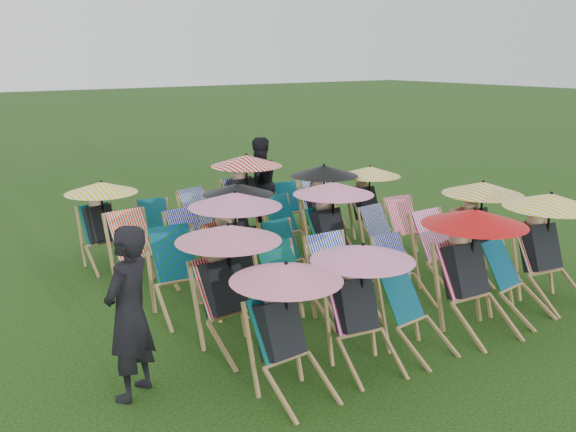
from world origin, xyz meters
TOP-DOWN VIEW (x-y plane):
  - ground at (0.00, 0.00)m, footprint 100.00×100.00m
  - deckchair_0 at (-2.02, -2.18)m, footprint 1.04×1.09m
  - deckchair_1 at (-1.10, -2.14)m, footprint 1.05×1.11m
  - deckchair_2 at (-0.43, -2.27)m, footprint 0.60×0.80m
  - deckchair_3 at (0.49, -2.23)m, footprint 1.17×1.24m
  - deckchair_4 at (1.24, -2.28)m, footprint 0.67×0.86m
  - deckchair_5 at (1.99, -2.19)m, footprint 1.16×1.23m
  - deckchair_6 at (-1.95, -1.04)m, footprint 1.12×1.19m
  - deckchair_7 at (-1.12, -1.04)m, footprint 0.69×0.91m
  - deckchair_8 at (-0.48, -1.14)m, footprint 0.68×0.91m
  - deckchair_9 at (0.47, -1.17)m, footprint 0.58×0.78m
  - deckchair_10 at (1.30, -1.16)m, footprint 0.66×0.93m
  - deckchair_11 at (2.10, -1.09)m, footprint 1.12×1.17m
  - deckchair_12 at (-1.98, 0.09)m, footprint 0.78×1.00m
  - deckchair_13 at (-1.20, 0.06)m, footprint 1.18×1.27m
  - deckchair_14 at (-0.38, 0.07)m, footprint 0.59×0.81m
  - deckchair_15 at (0.38, 0.08)m, footprint 1.13×1.18m
  - deckchair_16 at (1.31, -0.01)m, footprint 0.61×0.82m
  - deckchair_17 at (1.90, 0.08)m, footprint 0.72×0.91m
  - deckchair_18 at (-2.01, 1.24)m, footprint 0.74×0.97m
  - deckchair_19 at (-1.19, 1.23)m, footprint 0.68×0.89m
  - deckchair_20 at (-0.48, 1.20)m, footprint 1.04×1.13m
  - deckchair_21 at (0.42, 1.20)m, footprint 0.66×0.87m
  - deckchair_22 at (1.20, 1.33)m, footprint 1.11×1.17m
  - deckchair_23 at (2.11, 1.21)m, footprint 1.03×1.09m
  - deckchair_24 at (-2.09, 2.42)m, footprint 1.05×1.09m
  - deckchair_25 at (-1.27, 2.35)m, footprint 0.70×0.87m
  - deckchair_26 at (-0.42, 2.33)m, footprint 0.77×0.96m
  - deckchair_27 at (0.40, 2.40)m, footprint 1.20×1.25m
  - deckchair_28 at (1.32, 2.35)m, footprint 0.63×0.82m
  - deckchair_29 at (1.94, 2.33)m, footprint 0.75×0.96m
  - person_left at (-3.20, -1.36)m, footprint 0.71×0.66m
  - person_rear at (0.92, 2.88)m, footprint 0.87×0.72m

SIDE VIEW (x-z plane):
  - ground at x=0.00m, z-range 0.00..0.00m
  - deckchair_9 at x=0.47m, z-range 0.00..0.81m
  - deckchair_2 at x=-0.43m, z-range 0.00..0.82m
  - deckchair_28 at x=1.32m, z-range 0.00..0.83m
  - deckchair_25 at x=-1.27m, z-range 0.00..0.85m
  - deckchair_16 at x=1.31m, z-range 0.00..0.86m
  - deckchair_14 at x=-0.38m, z-range 0.00..0.86m
  - deckchair_4 at x=1.24m, z-range 0.00..0.87m
  - deckchair_17 at x=1.90m, z-range 0.00..0.89m
  - deckchair_21 at x=0.42m, z-range 0.00..0.90m
  - deckchair_19 at x=-1.19m, z-range 0.00..0.91m
  - deckchair_26 at x=-0.42m, z-range 0.00..0.93m
  - deckchair_7 at x=-1.12m, z-range 0.00..0.94m
  - deckchair_8 at x=-0.48m, z-range 0.00..0.96m
  - deckchair_29 at x=1.94m, z-range 0.00..0.97m
  - deckchair_18 at x=-2.01m, z-range 0.00..0.99m
  - deckchair_10 at x=1.30m, z-range 0.00..1.00m
  - deckchair_12 at x=-1.98m, z-range 0.00..1.01m
  - deckchair_23 at x=2.11m, z-range 0.03..1.26m
  - deckchair_0 at x=-2.02m, z-range 0.03..1.27m
  - deckchair_20 at x=-0.48m, z-range 0.03..1.27m
  - deckchair_1 at x=-1.10m, z-range 0.03..1.28m
  - deckchair_24 at x=-2.09m, z-range 0.03..1.28m
  - deckchair_22 at x=1.20m, z-range 0.04..1.36m
  - deckchair_11 at x=2.10m, z-range 0.04..1.37m
  - deckchair_6 at x=-1.95m, z-range 0.04..1.37m
  - deckchair_15 at x=0.38m, z-range 0.04..1.38m
  - deckchair_5 at x=1.99m, z-range 0.04..1.41m
  - deckchair_3 at x=0.49m, z-range 0.04..1.43m
  - deckchair_13 at x=-1.20m, z-range 0.04..1.43m
  - deckchair_27 at x=0.40m, z-range 0.04..1.46m
  - person_left at x=-3.20m, z-range 0.00..1.62m
  - person_rear at x=0.92m, z-range 0.00..1.64m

